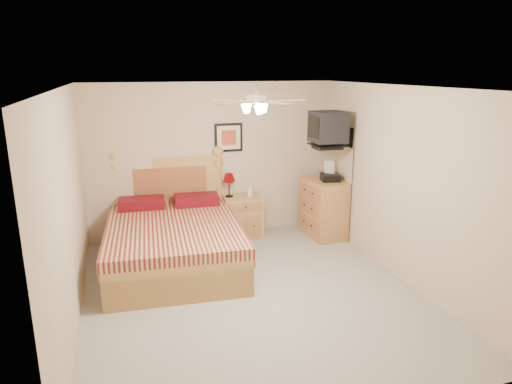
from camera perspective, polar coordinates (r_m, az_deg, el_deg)
floor at (r=5.79m, az=-0.56°, el=-12.60°), size 4.50×4.50×0.00m
ceiling at (r=5.12m, az=-0.63°, el=12.98°), size 4.00×4.50×0.04m
wall_back at (r=7.45m, az=-5.47°, el=3.91°), size 4.00×0.04×2.50m
wall_front at (r=3.36m, az=10.46°, el=-10.65°), size 4.00×0.04×2.50m
wall_left at (r=5.16m, az=-22.47°, el=-2.31°), size 0.04×4.50×2.50m
wall_right at (r=6.17m, az=17.54°, el=0.89°), size 0.04×4.50×2.50m
bed at (r=6.37m, az=-10.39°, el=-2.87°), size 1.90×2.42×1.50m
nightstand at (r=7.55m, az=-1.68°, el=-3.05°), size 0.65×0.50×0.67m
table_lamp at (r=7.41m, az=-3.39°, el=0.89°), size 0.23×0.23×0.39m
lotion_bottle at (r=7.40m, az=-0.78°, el=0.16°), size 0.11×0.11×0.21m
framed_picture at (r=7.42m, az=-3.45°, el=6.81°), size 0.46×0.04×0.46m
dresser at (r=7.60m, az=8.52°, el=-1.98°), size 0.62×0.84×0.95m
fax_machine at (r=7.39m, az=9.30°, el=2.53°), size 0.34×0.36×0.31m
magazine_lower at (r=7.71m, az=7.93°, el=2.05°), size 0.24×0.30×0.03m
magazine_upper at (r=7.72m, az=8.14°, el=2.25°), size 0.31×0.35×0.02m
wall_tv at (r=7.08m, az=10.11°, el=7.75°), size 0.56×0.46×0.58m
ceiling_fan at (r=4.94m, az=0.04°, el=11.27°), size 1.14×1.14×0.28m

